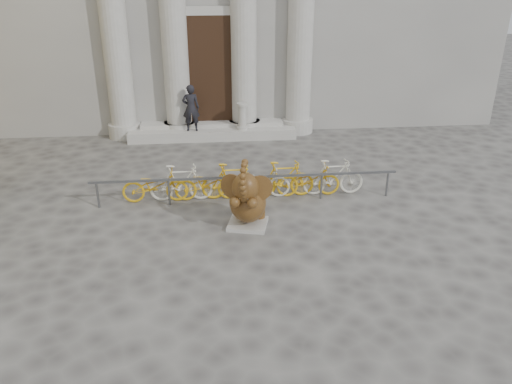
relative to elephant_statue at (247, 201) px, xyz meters
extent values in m
plane|color=#474442|center=(-0.70, -2.30, -0.66)|extent=(80.00, 80.00, 0.00)
cube|color=black|center=(-0.70, 7.62, 1.64)|extent=(2.40, 0.16, 4.00)
cylinder|color=#A8A59E|center=(-3.90, 7.50, 3.34)|extent=(0.90, 0.90, 8.00)
cylinder|color=#A8A59E|center=(-1.90, 7.50, 3.34)|extent=(0.90, 0.90, 8.00)
cylinder|color=#A8A59E|center=(0.50, 7.50, 3.34)|extent=(0.90, 0.90, 8.00)
cylinder|color=#A8A59E|center=(2.50, 7.50, 3.34)|extent=(0.90, 0.90, 8.00)
cube|color=#A8A59E|center=(-0.70, 7.10, -0.48)|extent=(6.00, 1.20, 0.36)
cube|color=#A8A59E|center=(0.01, 0.03, -0.61)|extent=(1.07, 1.00, 0.09)
ellipsoid|color=black|center=(0.05, 0.22, -0.29)|extent=(0.91, 0.88, 0.58)
ellipsoid|color=black|center=(0.01, 0.05, -0.04)|extent=(1.10, 1.26, 0.94)
cylinder|color=black|center=(-0.15, 0.39, -0.45)|extent=(0.33, 0.33, 0.23)
cylinder|color=black|center=(0.32, 0.28, -0.45)|extent=(0.33, 0.33, 0.23)
cylinder|color=black|center=(-0.27, -0.26, 0.14)|extent=(0.34, 0.57, 0.36)
cylinder|color=black|center=(0.12, -0.35, 0.14)|extent=(0.34, 0.57, 0.36)
ellipsoid|color=black|center=(-0.07, -0.27, 0.46)|extent=(0.73, 0.71, 0.72)
cylinder|color=black|center=(-0.34, -0.09, 0.43)|extent=(0.54, 0.36, 0.61)
cylinder|color=black|center=(0.26, -0.24, 0.43)|extent=(0.61, 0.09, 0.61)
cone|color=beige|center=(-0.21, -0.42, 0.32)|extent=(0.07, 0.21, 0.10)
cone|color=beige|center=(0.00, -0.47, 0.32)|extent=(0.15, 0.21, 0.10)
cube|color=slate|center=(0.08, 1.40, 0.04)|extent=(8.00, 0.06, 0.06)
cylinder|color=slate|center=(-3.72, 1.40, -0.31)|extent=(0.06, 0.06, 0.70)
cylinder|color=slate|center=(-1.92, 1.40, -0.31)|extent=(0.06, 0.06, 0.70)
cylinder|color=slate|center=(0.08, 1.40, -0.31)|extent=(0.06, 0.06, 0.70)
cylinder|color=slate|center=(2.08, 1.40, -0.31)|extent=(0.06, 0.06, 0.70)
cylinder|color=slate|center=(3.88, 1.40, -0.31)|extent=(0.06, 0.06, 0.70)
imported|color=gold|center=(-2.29, 1.65, -0.16)|extent=(1.70, 0.50, 1.00)
imported|color=beige|center=(-1.61, 1.65, -0.16)|extent=(1.66, 0.47, 1.00)
imported|color=gold|center=(-0.93, 1.65, -0.16)|extent=(1.70, 0.50, 1.00)
imported|color=gold|center=(-0.26, 1.65, -0.16)|extent=(1.66, 0.47, 1.00)
imported|color=beige|center=(0.42, 1.65, -0.16)|extent=(1.70, 0.50, 1.00)
imported|color=gold|center=(1.10, 1.65, -0.16)|extent=(1.66, 0.47, 1.00)
imported|color=gold|center=(1.77, 1.65, -0.16)|extent=(1.70, 0.50, 1.00)
imported|color=beige|center=(2.45, 1.65, -0.16)|extent=(1.66, 0.47, 1.00)
imported|color=black|center=(-1.43, 6.83, 0.53)|extent=(0.60, 0.40, 1.64)
cylinder|color=#A8A59E|center=(0.37, 6.80, -0.24)|extent=(0.39, 0.39, 0.12)
cylinder|color=#A8A59E|center=(0.37, 6.80, 0.15)|extent=(0.27, 0.27, 0.88)
cylinder|color=#A8A59E|center=(0.37, 6.80, 0.62)|extent=(0.39, 0.39, 0.10)
camera|label=1|loc=(-0.82, -10.53, 4.91)|focal=35.00mm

